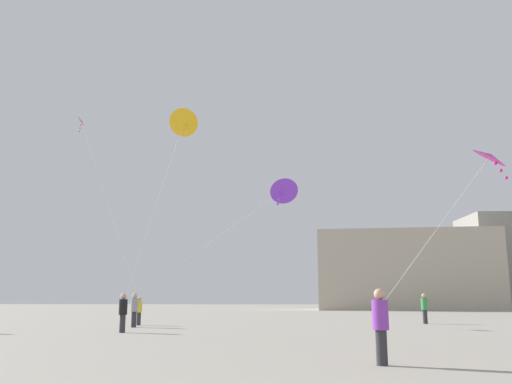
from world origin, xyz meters
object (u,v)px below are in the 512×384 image
at_px(kite_violet_diamond, 283,191).
at_px(person_in_purple, 381,323).
at_px(kite_amber_diamond, 184,123).
at_px(person_in_green, 425,307).
at_px(kite_magenta_diamond, 490,157).
at_px(person_in_yellow, 139,310).
at_px(kite_crimson_delta, 84,128).
at_px(building_left_hall, 404,271).
at_px(person_in_grey, 134,308).
at_px(person_in_black, 123,311).

bearing_deg(kite_violet_diamond, person_in_purple, -74.67).
relative_size(kite_amber_diamond, kite_violet_diamond, 1.10).
relative_size(person_in_green, kite_magenta_diamond, 0.40).
distance_m(person_in_yellow, kite_crimson_delta, 15.51).
bearing_deg(building_left_hall, person_in_grey, -115.91).
bearing_deg(kite_magenta_diamond, building_left_hall, 81.13).
relative_size(person_in_purple, kite_amber_diamond, 0.20).
xyz_separation_m(kite_amber_diamond, building_left_hall, (20.65, 55.45, -4.18)).
bearing_deg(building_left_hall, kite_violet_diamond, -105.64).
relative_size(person_in_yellow, kite_amber_diamond, 0.18).
relative_size(person_in_grey, person_in_yellow, 1.13).
distance_m(kite_violet_diamond, building_left_hall, 59.46).
xyz_separation_m(person_in_yellow, kite_crimson_delta, (-6.33, 5.56, 13.02)).
distance_m(person_in_yellow, building_left_hall, 53.84).
bearing_deg(kite_magenta_diamond, kite_crimson_delta, 133.96).
relative_size(person_in_black, kite_violet_diamond, 0.22).
bearing_deg(kite_crimson_delta, person_in_black, -58.69).
relative_size(person_in_grey, person_in_green, 0.99).
xyz_separation_m(person_in_purple, building_left_hall, (13.59, 66.14, 4.44)).
bearing_deg(kite_violet_diamond, kite_amber_diamond, 158.57).
xyz_separation_m(person_in_yellow, person_in_purple, (11.06, -18.49, 0.08)).
bearing_deg(person_in_green, kite_magenta_diamond, 169.86).
distance_m(kite_crimson_delta, building_left_hall, 52.95).
relative_size(kite_magenta_diamond, building_left_hall, 0.18).
bearing_deg(person_in_purple, person_in_yellow, -102.06).
xyz_separation_m(person_in_purple, kite_magenta_diamond, (3.62, 2.27, 4.52)).
distance_m(person_in_yellow, person_in_black, 6.99).
bearing_deg(person_in_green, kite_violet_diamond, 143.25).
relative_size(kite_violet_diamond, kite_magenta_diamond, 1.78).
relative_size(person_in_black, building_left_hall, 0.07).
bearing_deg(building_left_hall, person_in_black, -113.24).
distance_m(person_in_purple, kite_violet_diamond, 10.44).
relative_size(person_in_yellow, kite_crimson_delta, 0.12).
distance_m(person_in_grey, kite_amber_diamond, 10.81).
bearing_deg(person_in_grey, person_in_green, 95.92).
distance_m(person_in_purple, kite_crimson_delta, 32.37).
distance_m(kite_amber_diamond, building_left_hall, 59.32).
bearing_deg(kite_magenta_diamond, person_in_black, 145.20).
bearing_deg(building_left_hall, person_in_green, -99.72).
bearing_deg(building_left_hall, kite_crimson_delta, -126.35).
bearing_deg(person_in_purple, kite_crimson_delta, -97.08).
xyz_separation_m(person_in_black, kite_amber_diamond, (2.77, -0.92, 8.61)).
distance_m(person_in_black, kite_crimson_delta, 19.48).
bearing_deg(kite_amber_diamond, kite_violet_diamond, -21.43).
distance_m(person_in_green, kite_amber_diamond, 18.98).
relative_size(person_in_grey, person_in_purple, 1.04).
bearing_deg(kite_crimson_delta, person_in_purple, -54.13).
xyz_separation_m(kite_amber_diamond, kite_violet_diamond, (4.62, -1.81, -3.69)).
height_order(person_in_green, kite_violet_diamond, kite_violet_diamond).
bearing_deg(person_in_black, kite_crimson_delta, -97.27).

